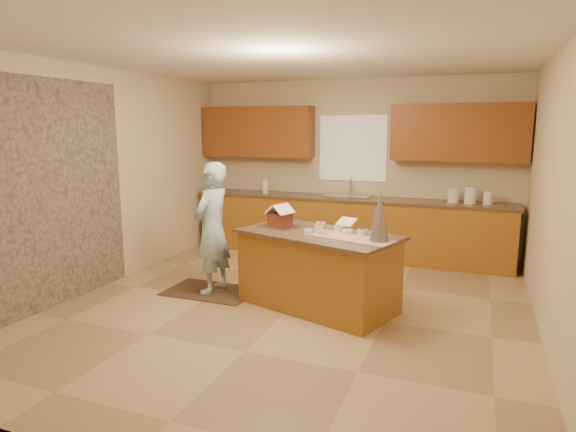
# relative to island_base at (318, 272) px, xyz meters

# --- Properties ---
(floor) EXTENTS (5.50, 5.50, 0.00)m
(floor) POSITION_rel_island_base_xyz_m (-0.26, -0.18, -0.40)
(floor) COLOR tan
(floor) RESTS_ON ground
(ceiling) EXTENTS (5.50, 5.50, 0.00)m
(ceiling) POSITION_rel_island_base_xyz_m (-0.26, -0.18, 2.30)
(ceiling) COLOR silver
(ceiling) RESTS_ON floor
(wall_back) EXTENTS (5.50, 5.50, 0.00)m
(wall_back) POSITION_rel_island_base_xyz_m (-0.26, 2.57, 0.95)
(wall_back) COLOR beige
(wall_back) RESTS_ON floor
(wall_front) EXTENTS (5.50, 5.50, 0.00)m
(wall_front) POSITION_rel_island_base_xyz_m (-0.26, -2.93, 0.95)
(wall_front) COLOR beige
(wall_front) RESTS_ON floor
(wall_left) EXTENTS (5.50, 5.50, 0.00)m
(wall_left) POSITION_rel_island_base_xyz_m (-2.76, -0.18, 0.95)
(wall_left) COLOR beige
(wall_left) RESTS_ON floor
(wall_right) EXTENTS (5.50, 5.50, 0.00)m
(wall_right) POSITION_rel_island_base_xyz_m (2.24, -0.18, 0.95)
(wall_right) COLOR beige
(wall_right) RESTS_ON floor
(stone_accent) EXTENTS (0.00, 2.50, 2.50)m
(stone_accent) POSITION_rel_island_base_xyz_m (-2.74, -0.98, 0.85)
(stone_accent) COLOR gray
(stone_accent) RESTS_ON wall_left
(window_curtain) EXTENTS (1.05, 0.03, 1.00)m
(window_curtain) POSITION_rel_island_base_xyz_m (-0.26, 2.54, 1.25)
(window_curtain) COLOR white
(window_curtain) RESTS_ON wall_back
(back_counter_base) EXTENTS (4.80, 0.60, 0.88)m
(back_counter_base) POSITION_rel_island_base_xyz_m (-0.26, 2.27, 0.04)
(back_counter_base) COLOR #A26021
(back_counter_base) RESTS_ON floor
(back_counter_top) EXTENTS (4.85, 0.63, 0.04)m
(back_counter_top) POSITION_rel_island_base_xyz_m (-0.26, 2.27, 0.50)
(back_counter_top) COLOR brown
(back_counter_top) RESTS_ON back_counter_base
(upper_cabinet_left) EXTENTS (1.85, 0.35, 0.80)m
(upper_cabinet_left) POSITION_rel_island_base_xyz_m (-1.81, 2.39, 1.50)
(upper_cabinet_left) COLOR brown
(upper_cabinet_left) RESTS_ON wall_back
(upper_cabinet_right) EXTENTS (1.85, 0.35, 0.80)m
(upper_cabinet_right) POSITION_rel_island_base_xyz_m (1.29, 2.39, 1.50)
(upper_cabinet_right) COLOR brown
(upper_cabinet_right) RESTS_ON wall_back
(sink) EXTENTS (0.70, 0.45, 0.12)m
(sink) POSITION_rel_island_base_xyz_m (-0.26, 2.27, 0.49)
(sink) COLOR silver
(sink) RESTS_ON back_counter_top
(faucet) EXTENTS (0.03, 0.03, 0.28)m
(faucet) POSITION_rel_island_base_xyz_m (-0.26, 2.45, 0.66)
(faucet) COLOR silver
(faucet) RESTS_ON back_counter_top
(island_base) EXTENTS (1.82, 1.29, 0.81)m
(island_base) POSITION_rel_island_base_xyz_m (0.00, 0.00, 0.00)
(island_base) COLOR #A26021
(island_base) RESTS_ON floor
(island_top) EXTENTS (1.92, 1.39, 0.04)m
(island_top) POSITION_rel_island_base_xyz_m (0.00, 0.00, 0.42)
(island_top) COLOR brown
(island_top) RESTS_ON island_base
(table_runner) EXTENTS (0.97, 0.60, 0.01)m
(table_runner) POSITION_rel_island_base_xyz_m (0.39, -0.13, 0.44)
(table_runner) COLOR red
(table_runner) RESTS_ON island_top
(baking_tray) EXTENTS (0.50, 0.43, 0.02)m
(baking_tray) POSITION_rel_island_base_xyz_m (-0.49, 0.11, 0.45)
(baking_tray) COLOR silver
(baking_tray) RESTS_ON island_top
(cookbook) EXTENTS (0.24, 0.21, 0.09)m
(cookbook) POSITION_rel_island_base_xyz_m (0.24, 0.29, 0.52)
(cookbook) COLOR white
(cookbook) RESTS_ON island_top
(tinsel_tree) EXTENTS (0.25, 0.25, 0.50)m
(tinsel_tree) POSITION_rel_island_base_xyz_m (0.69, -0.18, 0.69)
(tinsel_tree) COLOR #A4A5B0
(tinsel_tree) RESTS_ON island_top
(rug) EXTENTS (1.06, 0.69, 0.01)m
(rug) POSITION_rel_island_base_xyz_m (-1.37, 0.01, -0.40)
(rug) COLOR black
(rug) RESTS_ON floor
(boy) EXTENTS (0.42, 0.60, 1.56)m
(boy) POSITION_rel_island_base_xyz_m (-1.32, 0.01, 0.39)
(boy) COLOR #98C0D8
(boy) RESTS_ON rug
(canister_a) EXTENTS (0.15, 0.15, 0.20)m
(canister_a) POSITION_rel_island_base_xyz_m (1.27, 2.27, 0.62)
(canister_a) COLOR white
(canister_a) RESTS_ON back_counter_top
(canister_b) EXTENTS (0.17, 0.17, 0.24)m
(canister_b) POSITION_rel_island_base_xyz_m (1.50, 2.27, 0.64)
(canister_b) COLOR white
(canister_b) RESTS_ON back_counter_top
(canister_c) EXTENTS (0.13, 0.13, 0.18)m
(canister_c) POSITION_rel_island_base_xyz_m (1.73, 2.27, 0.61)
(canister_c) COLOR white
(canister_c) RESTS_ON back_counter_top
(paper_towel) EXTENTS (0.10, 0.10, 0.22)m
(paper_towel) POSITION_rel_island_base_xyz_m (-1.63, 2.27, 0.63)
(paper_towel) COLOR white
(paper_towel) RESTS_ON back_counter_top
(gingerbread_house) EXTENTS (0.32, 0.32, 0.26)m
(gingerbread_house) POSITION_rel_island_base_xyz_m (-0.49, 0.11, 0.56)
(gingerbread_house) COLOR maroon
(gingerbread_house) RESTS_ON baking_tray
(candy_bowls) EXTENTS (0.65, 0.56, 0.05)m
(candy_bowls) POSITION_rel_island_base_xyz_m (0.12, 0.09, 0.47)
(candy_bowls) COLOR blue
(candy_bowls) RESTS_ON island_top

